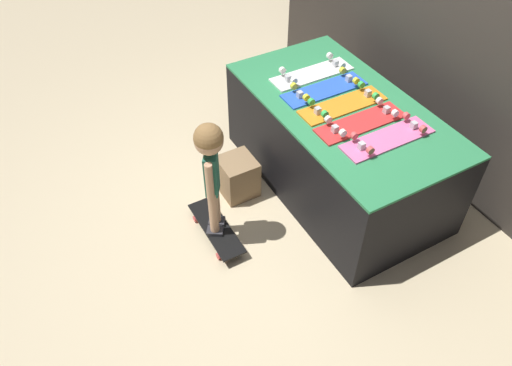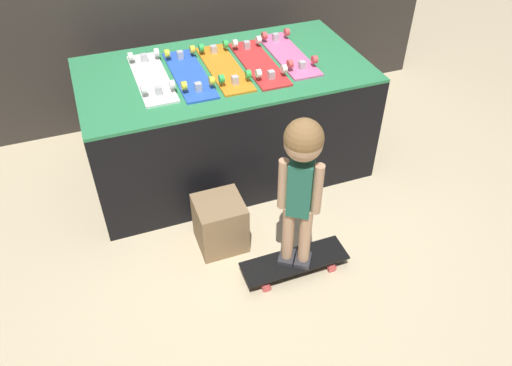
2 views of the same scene
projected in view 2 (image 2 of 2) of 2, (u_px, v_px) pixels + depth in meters
ground_plane at (258, 220)px, 3.33m from camera, size 16.00×16.00×0.00m
display_rack at (226, 119)px, 3.55m from camera, size 1.91×1.03×0.79m
skateboard_white_on_rack at (151, 77)px, 3.17m from camera, size 0.20×0.70×0.09m
skateboard_blue_on_rack at (189, 73)px, 3.21m from camera, size 0.20×0.70×0.09m
skateboard_orange_on_rack at (224, 67)px, 3.27m from camera, size 0.20×0.70×0.09m
skateboard_red_on_rack at (258, 62)px, 3.32m from camera, size 0.20×0.70×0.09m
skateboard_pink_on_rack at (288, 54)px, 3.42m from camera, size 0.20×0.70×0.09m
skateboard_on_floor at (294, 262)px, 2.96m from camera, size 0.64×0.19×0.09m
child at (301, 170)px, 2.50m from camera, size 0.22×0.20×0.98m
storage_box at (220, 223)px, 3.07m from camera, size 0.29×0.28×0.34m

